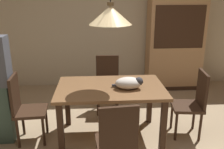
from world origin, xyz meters
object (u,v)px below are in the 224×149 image
object	(u,v)px
chair_right_side	(193,101)
pendant_lamp	(110,15)
dining_table	(111,94)
cat_sleeping	(129,83)
chair_left_side	(24,106)
chair_far_back	(107,81)
hutch_bookcase	(174,46)
chair_near_front	(117,140)

from	to	relation	value
chair_right_side	pendant_lamp	bearing A→B (deg)	179.54
dining_table	cat_sleeping	size ratio (longest dim) A/B	3.58
chair_right_side	chair_left_side	world-z (taller)	same
chair_far_back	hutch_bookcase	distance (m)	1.77
chair_right_side	chair_left_side	distance (m)	2.26
chair_left_side	pendant_lamp	size ratio (longest dim) A/B	0.72
chair_left_side	pendant_lamp	distance (m)	1.61
chair_left_side	hutch_bookcase	bearing A→B (deg)	36.13
chair_far_back	pendant_lamp	xyz separation A→B (m)	(-0.00, -0.88, 1.15)
chair_far_back	pendant_lamp	size ratio (longest dim) A/B	0.72
chair_right_side	chair_far_back	distance (m)	1.43
chair_far_back	cat_sleeping	distance (m)	1.04
chair_near_front	hutch_bookcase	world-z (taller)	hutch_bookcase
chair_left_side	hutch_bookcase	size ratio (longest dim) A/B	0.50
dining_table	pendant_lamp	distance (m)	1.01
chair_left_side	pendant_lamp	world-z (taller)	pendant_lamp
chair_near_front	cat_sleeping	distance (m)	0.88
dining_table	chair_right_side	size ratio (longest dim) A/B	1.51
chair_far_back	chair_left_side	world-z (taller)	same
chair_far_back	hutch_bookcase	size ratio (longest dim) A/B	0.50
cat_sleeping	dining_table	bearing A→B (deg)	160.05
chair_near_front	cat_sleeping	world-z (taller)	chair_near_front
chair_right_side	chair_far_back	bearing A→B (deg)	141.72
chair_far_back	cat_sleeping	world-z (taller)	chair_far_back
chair_far_back	cat_sleeping	size ratio (longest dim) A/B	2.38
chair_near_front	hutch_bookcase	xyz separation A→B (m)	(1.42, 2.74, 0.38)
chair_far_back	chair_left_side	xyz separation A→B (m)	(-1.13, -0.88, 0.00)
dining_table	cat_sleeping	world-z (taller)	cat_sleeping
chair_near_front	chair_far_back	xyz separation A→B (m)	(-0.00, 1.76, 0.00)
chair_near_front	chair_left_side	size ratio (longest dim) A/B	1.00
hutch_bookcase	chair_left_side	bearing A→B (deg)	-143.87
chair_far_back	cat_sleeping	xyz separation A→B (m)	(0.23, -0.96, 0.32)
chair_far_back	cat_sleeping	bearing A→B (deg)	-76.48
chair_near_front	cat_sleeping	xyz separation A→B (m)	(0.23, 0.79, 0.32)
dining_table	hutch_bookcase	distance (m)	2.35
chair_right_side	hutch_bookcase	xyz separation A→B (m)	(0.30, 1.87, 0.38)
chair_far_back	pendant_lamp	distance (m)	1.45
chair_right_side	chair_left_side	xyz separation A→B (m)	(-2.26, 0.00, 0.00)
dining_table	chair_left_side	size ratio (longest dim) A/B	1.51
chair_near_front	cat_sleeping	size ratio (longest dim) A/B	2.38
chair_right_side	cat_sleeping	distance (m)	0.95
dining_table	hutch_bookcase	xyz separation A→B (m)	(1.42, 1.86, 0.24)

